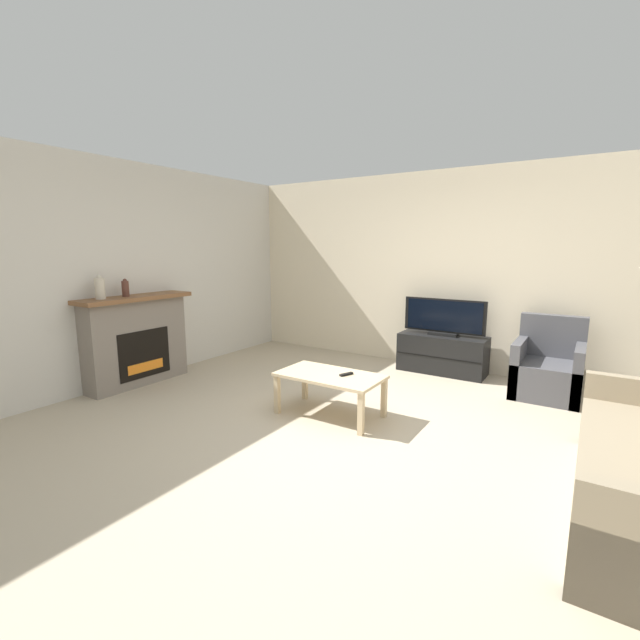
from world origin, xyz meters
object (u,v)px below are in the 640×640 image
object	(u,v)px
tv_stand	(442,354)
tv	(444,319)
fireplace	(136,339)
armchair	(548,370)
mantel_vase_left	(100,288)
mantel_vase_centre_left	(125,288)
coffee_table	(330,379)
remote	(346,374)

from	to	relation	value
tv_stand	tv	distance (m)	0.48
fireplace	armchair	distance (m)	4.87
mantel_vase_left	armchair	size ratio (longest dim) A/B	0.30
mantel_vase_centre_left	coffee_table	world-z (taller)	mantel_vase_centre_left
mantel_vase_centre_left	tv_stand	distance (m)	4.10
remote	fireplace	bearing A→B (deg)	-148.90
mantel_vase_left	mantel_vase_centre_left	distance (m)	0.31
mantel_vase_left	tv	xyz separation A→B (m)	(3.00, 2.93, -0.49)
tv_stand	coffee_table	bearing A→B (deg)	-103.21
mantel_vase_centre_left	tv	distance (m)	4.01
coffee_table	fireplace	bearing A→B (deg)	-170.51
mantel_vase_centre_left	tv	bearing A→B (deg)	41.12
tv	coffee_table	distance (m)	2.18
fireplace	tv	bearing A→B (deg)	39.84
fireplace	mantel_vase_left	world-z (taller)	mantel_vase_left
remote	tv_stand	bearing A→B (deg)	101.62
mantel_vase_centre_left	fireplace	bearing A→B (deg)	99.25
armchair	coffee_table	world-z (taller)	armchair
tv_stand	fireplace	bearing A→B (deg)	-140.14
armchair	remote	size ratio (longest dim) A/B	5.79
fireplace	mantel_vase_left	xyz separation A→B (m)	(0.02, -0.41, 0.66)
remote	mantel_vase_centre_left	bearing A→B (deg)	-146.72
fireplace	tv_stand	xyz separation A→B (m)	(3.02, 2.52, -0.30)
armchair	fireplace	bearing A→B (deg)	-152.09
tv	coffee_table	world-z (taller)	tv
coffee_table	tv_stand	bearing A→B (deg)	76.79
mantel_vase_centre_left	armchair	size ratio (longest dim) A/B	0.24
tv_stand	tv	size ratio (longest dim) A/B	1.05
mantel_vase_left	mantel_vase_centre_left	xyz separation A→B (m)	(0.00, 0.31, -0.03)
tv	remote	size ratio (longest dim) A/B	6.99
mantel_vase_left	tv	size ratio (longest dim) A/B	0.25
armchair	remote	distance (m)	2.43
armchair	tv_stand	bearing A→B (deg)	169.34
tv	remote	xyz separation A→B (m)	(-0.34, -2.04, -0.30)
fireplace	tv_stand	size ratio (longest dim) A/B	1.20
tv_stand	armchair	size ratio (longest dim) A/B	1.27
fireplace	mantel_vase_centre_left	size ratio (longest dim) A/B	6.45
tv	remote	distance (m)	2.09
mantel_vase_centre_left	tv	size ratio (longest dim) A/B	0.20
mantel_vase_left	coffee_table	xyz separation A→B (m)	(2.51, 0.83, -0.85)
mantel_vase_centre_left	tv_stand	world-z (taller)	mantel_vase_centre_left
armchair	mantel_vase_left	bearing A→B (deg)	-147.89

